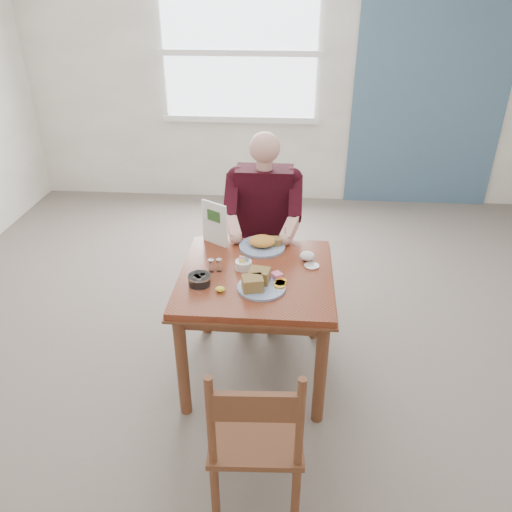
# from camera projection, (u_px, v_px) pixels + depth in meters

# --- Properties ---
(floor) EXTENTS (6.00, 6.00, 0.00)m
(floor) POSITION_uv_depth(u_px,v_px,m) (256.00, 370.00, 3.31)
(floor) COLOR #695E55
(floor) RESTS_ON ground
(wall_back) EXTENTS (5.50, 0.00, 5.50)m
(wall_back) POSITION_uv_depth(u_px,v_px,m) (278.00, 73.00, 5.24)
(wall_back) COLOR white
(wall_back) RESTS_ON ground
(accent_panel) EXTENTS (1.60, 0.02, 2.80)m
(accent_panel) POSITION_uv_depth(u_px,v_px,m) (433.00, 76.00, 5.12)
(accent_panel) COLOR #43637D
(accent_panel) RESTS_ON ground
(lemon_wedge) EXTENTS (0.06, 0.04, 0.03)m
(lemon_wedge) POSITION_uv_depth(u_px,v_px,m) (220.00, 289.00, 2.77)
(lemon_wedge) COLOR yellow
(lemon_wedge) RESTS_ON table
(napkin) EXTENTS (0.11, 0.09, 0.06)m
(napkin) POSITION_uv_depth(u_px,v_px,m) (307.00, 256.00, 3.07)
(napkin) COLOR white
(napkin) RESTS_ON table
(metal_dish) EXTENTS (0.11, 0.11, 0.01)m
(metal_dish) POSITION_uv_depth(u_px,v_px,m) (312.00, 266.00, 3.01)
(metal_dish) COLOR silver
(metal_dish) RESTS_ON table
(window) EXTENTS (1.72, 0.04, 1.42)m
(window) POSITION_uv_depth(u_px,v_px,m) (240.00, 53.00, 5.14)
(window) COLOR white
(window) RESTS_ON wall_back
(table) EXTENTS (0.92, 0.92, 0.75)m
(table) POSITION_uv_depth(u_px,v_px,m) (256.00, 289.00, 3.00)
(table) COLOR maroon
(table) RESTS_ON ground
(chair_far) EXTENTS (0.42, 0.42, 0.95)m
(chair_far) POSITION_uv_depth(u_px,v_px,m) (264.00, 250.00, 3.78)
(chair_far) COLOR brown
(chair_far) RESTS_ON ground
(chair_near) EXTENTS (0.44, 0.44, 0.95)m
(chair_near) POSITION_uv_depth(u_px,v_px,m) (256.00, 437.00, 2.24)
(chair_near) COLOR brown
(chair_near) RESTS_ON ground
(diner) EXTENTS (0.53, 0.56, 1.39)m
(diner) POSITION_uv_depth(u_px,v_px,m) (264.00, 214.00, 3.54)
(diner) COLOR tan
(diner) RESTS_ON chair_far
(near_plate) EXTENTS (0.30, 0.30, 0.09)m
(near_plate) POSITION_uv_depth(u_px,v_px,m) (260.00, 282.00, 2.80)
(near_plate) COLOR white
(near_plate) RESTS_ON table
(far_plate) EXTENTS (0.31, 0.31, 0.08)m
(far_plate) POSITION_uv_depth(u_px,v_px,m) (263.00, 243.00, 3.22)
(far_plate) COLOR white
(far_plate) RESTS_ON table
(caddy) EXTENTS (0.13, 0.13, 0.07)m
(caddy) POSITION_uv_depth(u_px,v_px,m) (243.00, 265.00, 2.98)
(caddy) COLOR white
(caddy) RESTS_ON table
(shakers) EXTENTS (0.09, 0.05, 0.08)m
(shakers) POSITION_uv_depth(u_px,v_px,m) (215.00, 265.00, 2.95)
(shakers) COLOR white
(shakers) RESTS_ON table
(creamer) EXTENTS (0.14, 0.14, 0.06)m
(creamer) POSITION_uv_depth(u_px,v_px,m) (199.00, 280.00, 2.83)
(creamer) COLOR white
(creamer) RESTS_ON table
(menu) EXTENTS (0.17, 0.12, 0.29)m
(menu) POSITION_uv_depth(u_px,v_px,m) (215.00, 223.00, 3.21)
(menu) COLOR white
(menu) RESTS_ON table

